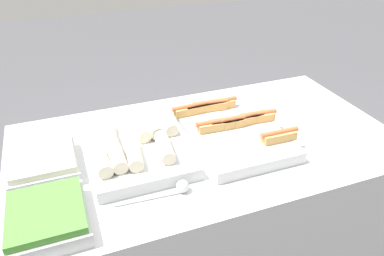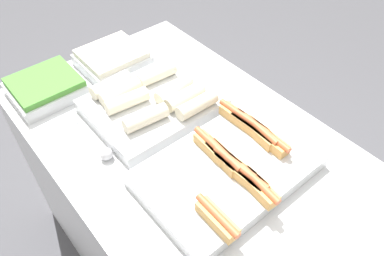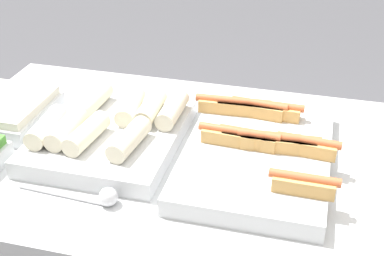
{
  "view_description": "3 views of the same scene",
  "coord_description": "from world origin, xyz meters",
  "views": [
    {
      "loc": [
        -0.53,
        -1.21,
        1.77
      ],
      "look_at": [
        -0.07,
        0.0,
        0.99
      ],
      "focal_mm": 35.0,
      "sensor_mm": 36.0,
      "label": 1
    },
    {
      "loc": [
        0.61,
        -0.56,
        1.89
      ],
      "look_at": [
        -0.07,
        0.0,
        0.99
      ],
      "focal_mm": 35.0,
      "sensor_mm": 36.0,
      "label": 2
    },
    {
      "loc": [
        0.24,
        -1.17,
        1.7
      ],
      "look_at": [
        -0.07,
        0.0,
        0.99
      ],
      "focal_mm": 50.0,
      "sensor_mm": 36.0,
      "label": 3
    }
  ],
  "objects": [
    {
      "name": "tray_side_back",
      "position": [
        -0.64,
        0.03,
        0.95
      ],
      "size": [
        0.24,
        0.27,
        0.07
      ],
      "color": "silver",
      "rests_on": "counter"
    },
    {
      "name": "tray_wraps",
      "position": [
        -0.3,
        -0.0,
        0.95
      ],
      "size": [
        0.38,
        0.46,
        0.1
      ],
      "color": "silver",
      "rests_on": "counter"
    },
    {
      "name": "tray_hotdogs",
      "position": [
        0.11,
        0.01,
        0.95
      ],
      "size": [
        0.42,
        0.55,
        0.1
      ],
      "color": "silver",
      "rests_on": "counter"
    },
    {
      "name": "serving_spoon_near",
      "position": [
        -0.23,
        -0.26,
        0.93
      ],
      "size": [
        0.26,
        0.05,
        0.05
      ],
      "color": "silver",
      "rests_on": "counter"
    }
  ]
}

